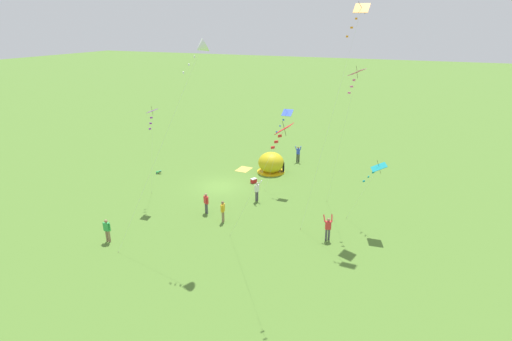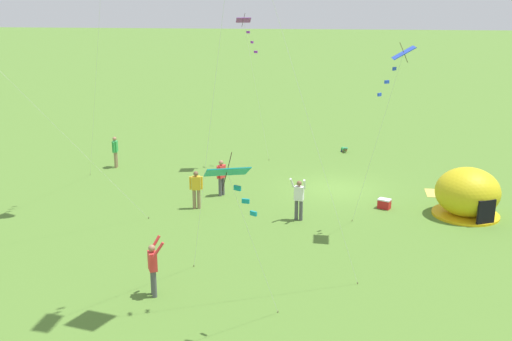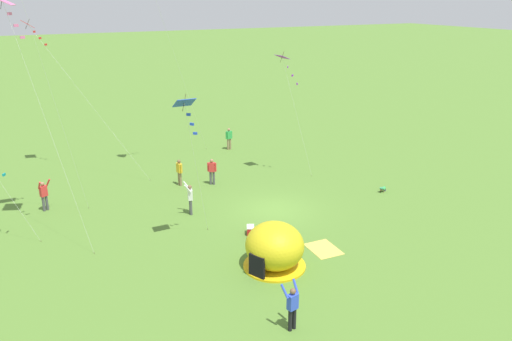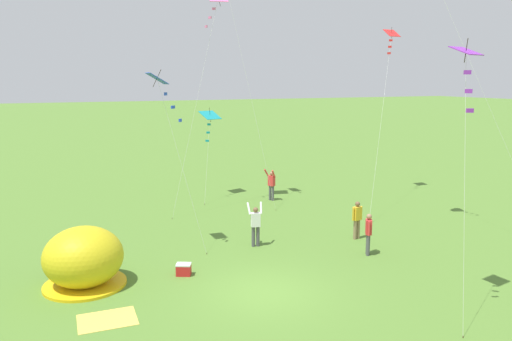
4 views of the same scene
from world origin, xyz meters
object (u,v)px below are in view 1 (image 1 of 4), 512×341
(toddler_crawling, at_px, (159,172))
(person_far_back, at_px, (223,210))
(person_strolling, at_px, (257,190))
(kite_orange, at_px, (359,16))
(kite_white, at_px, (201,48))
(person_with_toddler, at_px, (206,202))
(kite_teal, at_px, (377,169))
(person_arms_raised, at_px, (298,153))
(person_near_tent, at_px, (107,229))
(popup_tent, at_px, (271,163))
(person_flying_kite, at_px, (328,227))
(kite_red, at_px, (281,135))
(cooler_box, at_px, (254,181))
(kite_blue, at_px, (286,116))
(kite_pink, at_px, (356,77))
(kite_purple, at_px, (152,115))

(toddler_crawling, relative_size, person_far_back, 0.32)
(person_strolling, height_order, kite_orange, kite_orange)
(person_far_back, relative_size, kite_white, 0.13)
(person_with_toddler, height_order, kite_teal, kite_teal)
(person_strolling, xyz_separation_m, person_arms_raised, (-11.29, 0.14, 0.00))
(kite_orange, bearing_deg, person_near_tent, -56.84)
(popup_tent, distance_m, person_flying_kite, 14.14)
(person_strolling, xyz_separation_m, kite_orange, (0.95, 7.52, 13.82))
(toddler_crawling, bearing_deg, kite_red, 52.62)
(toddler_crawling, bearing_deg, cooler_box, 98.85)
(toddler_crawling, xyz_separation_m, kite_blue, (-1.44, 12.97, 6.61))
(person_flying_kite, bearing_deg, kite_teal, 138.12)
(person_far_back, distance_m, kite_red, 12.99)
(kite_blue, height_order, kite_pink, kite_pink)
(toddler_crawling, xyz_separation_m, kite_purple, (5.41, 4.02, 7.29))
(person_strolling, bearing_deg, person_flying_kite, 59.94)
(person_flying_kite, relative_size, kite_purple, 0.23)
(person_far_back, bearing_deg, person_flying_kite, 92.89)
(person_arms_raised, distance_m, kite_orange, 19.88)
(toddler_crawling, distance_m, person_flying_kite, 19.96)
(popup_tent, xyz_separation_m, kite_blue, (3.49, 2.63, 5.80))
(popup_tent, relative_size, kite_white, 0.21)
(person_near_tent, xyz_separation_m, person_arms_raised, (-21.66, 7.04, 0.03))
(kite_red, distance_m, kite_purple, 16.24)
(cooler_box, xyz_separation_m, kite_teal, (4.96, 11.64, 4.54))
(person_arms_raised, bearing_deg, kite_teal, 37.43)
(person_flying_kite, relative_size, kite_pink, 0.16)
(person_flying_kite, xyz_separation_m, kite_orange, (-3.19, 0.36, 13.82))
(person_flying_kite, xyz_separation_m, kite_blue, (-7.75, -5.96, 5.79))
(person_arms_raised, xyz_separation_m, kite_purple, (14.54, -7.89, 6.47))
(popup_tent, relative_size, toddler_crawling, 5.15)
(person_near_tent, distance_m, kite_red, 15.55)
(cooler_box, xyz_separation_m, toddler_crawling, (1.54, -9.87, -0.04))
(kite_purple, xyz_separation_m, kite_orange, (-2.30, 15.27, 7.34))
(toddler_crawling, height_order, person_with_toddler, person_with_toddler)
(person_strolling, xyz_separation_m, person_far_back, (4.55, -0.90, -0.03))
(person_far_back, bearing_deg, kite_orange, 113.12)
(popup_tent, distance_m, person_near_tent, 18.30)
(popup_tent, bearing_deg, person_far_back, 2.61)
(person_strolling, bearing_deg, kite_white, -3.01)
(person_flying_kite, height_order, kite_orange, kite_orange)
(popup_tent, distance_m, kite_orange, 18.32)
(popup_tent, height_order, person_far_back, popup_tent)
(person_near_tent, bearing_deg, toddler_crawling, -158.76)
(cooler_box, bearing_deg, person_near_tent, -19.57)
(person_with_toddler, distance_m, kite_white, 12.88)
(person_arms_raised, relative_size, kite_teal, 0.35)
(person_flying_kite, bearing_deg, person_near_tent, -66.09)
(person_flying_kite, relative_size, kite_white, 0.14)
(toddler_crawling, distance_m, kite_blue, 14.63)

